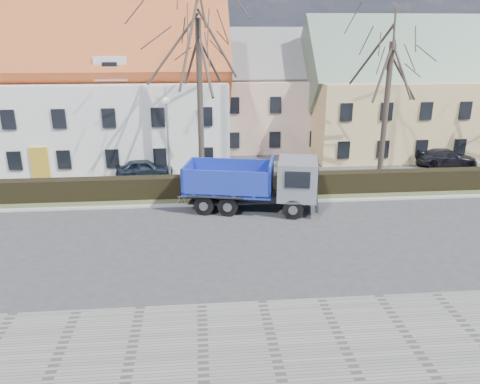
{
  "coord_description": "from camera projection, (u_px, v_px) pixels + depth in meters",
  "views": [
    {
      "loc": [
        -2.17,
        -20.95,
        9.44
      ],
      "look_at": [
        -0.09,
        2.1,
        1.6
      ],
      "focal_mm": 35.0,
      "sensor_mm": 36.0,
      "label": 1
    }
  ],
  "objects": [
    {
      "name": "grass_strip",
      "position": [
        235.0,
        195.0,
        28.81
      ],
      "size": [
        80.0,
        3.0,
        0.1
      ],
      "primitive_type": "cube",
      "color": "#46502D",
      "rests_on": "ground"
    },
    {
      "name": "building_yellow",
      "position": [
        416.0,
        99.0,
        39.02
      ],
      "size": [
        18.8,
        10.8,
        8.5
      ],
      "primitive_type": null,
      "color": "tan",
      "rests_on": "ground"
    },
    {
      "name": "building_pink",
      "position": [
        268.0,
        99.0,
        40.9
      ],
      "size": [
        10.8,
        8.8,
        8.0
      ],
      "primitive_type": null,
      "color": "tan",
      "rests_on": "ground"
    },
    {
      "name": "tree_2",
      "position": [
        387.0,
        98.0,
        30.09
      ],
      "size": [
        8.0,
        8.0,
        11.0
      ],
      "primitive_type": null,
      "color": "#342A24",
      "rests_on": "ground"
    },
    {
      "name": "dump_truck",
      "position": [
        246.0,
        183.0,
        26.09
      ],
      "size": [
        8.15,
        4.45,
        3.08
      ],
      "primitive_type": null,
      "rotation": [
        0.0,
        0.0,
        -0.22
      ],
      "color": "#162899",
      "rests_on": "ground"
    },
    {
      "name": "sidewalk_near",
      "position": [
        273.0,
        344.0,
        14.95
      ],
      "size": [
        80.0,
        5.0,
        0.08
      ],
      "primitive_type": "cube",
      "color": "gray",
      "rests_on": "ground"
    },
    {
      "name": "tree_1",
      "position": [
        200.0,
        87.0,
        28.8
      ],
      "size": [
        9.2,
        9.2,
        12.65
      ],
      "primitive_type": null,
      "color": "#342A24",
      "rests_on": "ground"
    },
    {
      "name": "hedge",
      "position": [
        236.0,
        186.0,
        28.43
      ],
      "size": [
        60.0,
        0.9,
        1.3
      ],
      "primitive_type": "cube",
      "color": "black",
      "rests_on": "ground"
    },
    {
      "name": "ground",
      "position": [
        246.0,
        236.0,
        22.98
      ],
      "size": [
        120.0,
        120.0,
        0.0
      ],
      "primitive_type": "plane",
      "color": "#343436"
    },
    {
      "name": "streetlight",
      "position": [
        168.0,
        146.0,
        28.28
      ],
      "size": [
        0.47,
        0.47,
        6.02
      ],
      "primitive_type": null,
      "color": "#9C9C9C",
      "rests_on": "ground"
    },
    {
      "name": "parked_car_a",
      "position": [
        144.0,
        169.0,
        32.12
      ],
      "size": [
        4.03,
        2.02,
        1.32
      ],
      "primitive_type": "imported",
      "rotation": [
        0.0,
        0.0,
        1.69
      ],
      "color": "black",
      "rests_on": "ground"
    },
    {
      "name": "cart_frame",
      "position": [
        178.0,
        200.0,
        27.14
      ],
      "size": [
        0.62,
        0.36,
        0.56
      ],
      "primitive_type": null,
      "rotation": [
        0.0,
        0.0,
        -0.02
      ],
      "color": "silver",
      "rests_on": "ground"
    },
    {
      "name": "curb_far",
      "position": [
        238.0,
        203.0,
        27.3
      ],
      "size": [
        80.0,
        0.3,
        0.12
      ],
      "primitive_type": "cube",
      "color": "#A8A5A1",
      "rests_on": "ground"
    },
    {
      "name": "building_white",
      "position": [
        54.0,
        99.0,
        35.44
      ],
      "size": [
        26.8,
        10.8,
        9.5
      ],
      "primitive_type": null,
      "color": "silver",
      "rests_on": "ground"
    },
    {
      "name": "parked_car_b",
      "position": [
        446.0,
        158.0,
        35.01
      ],
      "size": [
        4.65,
        2.45,
        1.29
      ],
      "primitive_type": "imported",
      "rotation": [
        0.0,
        0.0,
        1.42
      ],
      "color": "black",
      "rests_on": "ground"
    }
  ]
}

